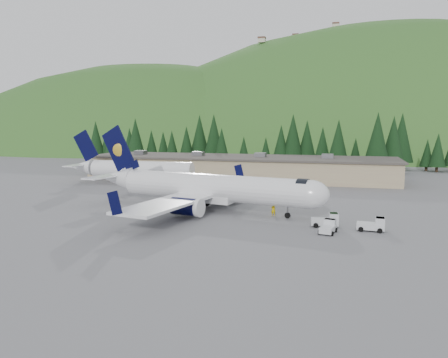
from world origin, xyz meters
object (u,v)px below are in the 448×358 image
Objects in this scene: baggage_tug_b at (373,225)px; baggage_tug_c at (328,227)px; airliner at (207,188)px; terminal_building at (239,167)px; ramp_worker at (273,210)px; second_airliner at (129,169)px; baggage_tug_a at (327,220)px.

baggage_tug_c is (-5.16, -2.25, -0.08)m from baggage_tug_b.
airliner is 12.18× the size of baggage_tug_c.
ramp_worker is at bearing -70.25° from terminal_building.
baggage_tug_b is at bearing -5.64° from airliner.
baggage_tug_b is 1.07× the size of baggage_tug_c.
baggage_tug_c is 51.65m from terminal_building.
terminal_building is (19.91, 16.00, -0.70)m from second_airliner.
airliner reaches higher than terminal_building.
ramp_worker is at bearing 56.88° from baggage_tug_c.
terminal_building is (-26.94, 44.54, 1.86)m from baggage_tug_b.
terminal_building reaches higher than ramp_worker.
baggage_tug_a is 8.74m from ramp_worker.
baggage_tug_b is at bearing -54.74° from baggage_tug_c.
ramp_worker is at bearing 161.23° from baggage_tug_b.
ramp_worker is at bearing -34.25° from second_airliner.
second_airliner is 16.01× the size of ramp_worker.
terminal_building is (-21.77, 46.80, 1.94)m from baggage_tug_c.
baggage_tug_b is (5.42, -0.88, -0.02)m from baggage_tug_a.
airliner is at bearing 155.28° from baggage_tug_a.
second_airliner is at bearing -48.92° from ramp_worker.
terminal_building is at bearing 106.63° from airliner.
airliner is at bearing 74.93° from baggage_tug_c.
baggage_tug_a is at bearing 16.31° from baggage_tug_c.
airliner is 32.30m from second_airliner.
second_airliner is at bearing -141.22° from terminal_building.
second_airliner is at bearing 65.24° from baggage_tug_c.
baggage_tug_a reaches higher than ramp_worker.
baggage_tug_a is at bearing -33.73° from second_airliner.
second_airliner is at bearing 152.68° from baggage_tug_b.
baggage_tug_a is 0.05× the size of terminal_building.
baggage_tug_a is 1.12× the size of baggage_tug_c.
baggage_tug_a reaches higher than baggage_tug_b.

